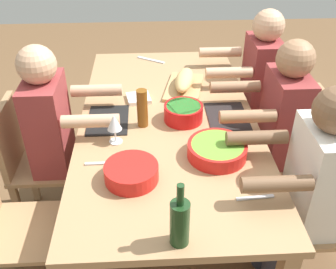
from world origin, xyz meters
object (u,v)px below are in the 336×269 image
diner_far_left (255,81)px  serving_bowl_greens (183,112)px  beer_bottle (142,108)px  napkin_stack (139,98)px  chair_far_right (335,212)px  chair_near_center (32,159)px  diner_near_center (57,128)px  chair_near_right (7,226)px  wine_glass (114,123)px  diner_far_center (276,122)px  chair_far_left (275,106)px  serving_bowl_salad (217,149)px  serving_bowl_pasta (131,172)px  dining_table (168,129)px  chair_far_center (300,150)px  wine_bottle (180,222)px  bread_loaf (184,80)px  diner_far_right (308,182)px  cutting_board (184,87)px

diner_far_left → serving_bowl_greens: (0.56, -0.56, 0.10)m
beer_bottle → napkin_stack: bearing=-174.9°
chair_far_right → serving_bowl_greens: chair_far_right is taller
chair_near_center → diner_near_center: (0.00, 0.18, 0.21)m
chair_near_right → wine_glass: bearing=121.0°
diner_far_center → chair_far_left: size_ratio=1.41×
serving_bowl_salad → diner_far_left: bearing=155.2°
diner_far_center → wine_glass: size_ratio=7.23×
diner_near_center → diner_far_center: 1.29m
chair_far_right → serving_bowl_pasta: size_ratio=3.38×
dining_table → chair_far_right: size_ratio=2.31×
serving_bowl_salad → beer_bottle: beer_bottle is taller
chair_near_right → diner_near_center: bearing=161.2°
diner_far_left → chair_far_center: bearing=18.8°
chair_near_center → napkin_stack: size_ratio=6.07×
diner_far_center → chair_near_right: bearing=-69.9°
wine_bottle → wine_glass: wine_bottle is taller
dining_table → serving_bowl_salad: bearing=31.3°
chair_far_left → bread_loaf: (0.17, -0.70, 0.32)m
diner_far_right → beer_bottle: bearing=-121.3°
dining_table → diner_near_center: bearing=-90.0°
wine_glass → napkin_stack: bearing=165.3°
chair_far_left → beer_bottle: beer_bottle is taller
chair_near_right → wine_bottle: 0.97m
chair_near_center → diner_far_center: 1.49m
chair_near_center → diner_far_center: size_ratio=0.71×
chair_near_right → serving_bowl_salad: bearing=99.2°
chair_far_left → napkin_stack: (0.31, -1.00, 0.27)m
diner_far_right → chair_near_right: 1.49m
diner_near_center → beer_bottle: diner_near_center is taller
diner_near_center → serving_bowl_pasta: diner_near_center is taller
chair_far_center → serving_bowl_pasta: size_ratio=3.38×
bread_loaf → napkin_stack: size_ratio=2.29×
diner_far_center → napkin_stack: diner_far_center is taller
chair_near_right → serving_bowl_greens: 1.10m
diner_far_left → serving_bowl_pasta: 1.36m
chair_near_right → napkin_stack: chair_near_right is taller
diner_far_center → bread_loaf: size_ratio=3.75×
dining_table → serving_bowl_pasta: (0.52, -0.20, 0.12)m
diner_near_center → wine_glass: diner_near_center is taller
diner_far_left → serving_bowl_greens: size_ratio=5.42×
diner_far_left → serving_bowl_greens: bearing=-44.9°
diner_far_center → cutting_board: diner_far_center is taller
cutting_board → bread_loaf: 0.06m
napkin_stack → diner_near_center: bearing=-63.8°
chair_far_center → chair_near_right: 1.74m
dining_table → chair_far_center: bearing=90.0°
cutting_board → wine_glass: bearing=-35.5°
chair_near_right → beer_bottle: beer_bottle is taller
chair_near_right → chair_far_center: bearing=108.1°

